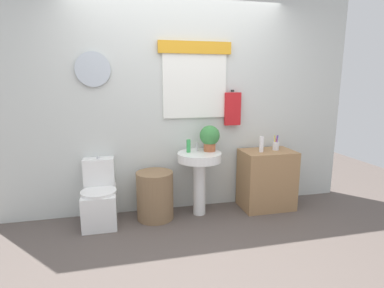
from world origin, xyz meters
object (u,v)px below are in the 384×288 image
(potted_plant, at_px, (210,137))
(toothbrush_cup, at_px, (276,146))
(soap_bottle, at_px, (188,146))
(pedestal_sink, at_px, (199,168))
(lotion_bottle, at_px, (261,144))
(toilet, at_px, (100,199))
(wooden_cabinet, at_px, (267,179))
(laundry_hamper, at_px, (155,195))

(potted_plant, bearing_deg, toothbrush_cup, -2.70)
(potted_plant, distance_m, toothbrush_cup, 0.86)
(potted_plant, xyz_separation_m, toothbrush_cup, (0.85, -0.04, -0.14))
(soap_bottle, distance_m, potted_plant, 0.28)
(pedestal_sink, height_order, lotion_bottle, lotion_bottle)
(toilet, xyz_separation_m, soap_bottle, (1.03, 0.02, 0.56))
(toilet, relative_size, pedestal_sink, 0.97)
(potted_plant, bearing_deg, wooden_cabinet, -4.68)
(soap_bottle, distance_m, toothbrush_cup, 1.11)
(pedestal_sink, relative_size, toothbrush_cup, 4.09)
(toilet, distance_m, wooden_cabinet, 2.02)
(wooden_cabinet, bearing_deg, potted_plant, 175.32)
(toilet, bearing_deg, toothbrush_cup, -0.39)
(laundry_hamper, xyz_separation_m, lotion_bottle, (1.29, -0.04, 0.55))
(soap_bottle, relative_size, lotion_bottle, 0.80)
(toilet, height_order, pedestal_sink, pedestal_sink)
(laundry_hamper, distance_m, soap_bottle, 0.69)
(potted_plant, bearing_deg, toilet, -178.87)
(laundry_hamper, distance_m, potted_plant, 0.94)
(laundry_hamper, distance_m, wooden_cabinet, 1.41)
(toilet, distance_m, potted_plant, 1.44)
(laundry_hamper, relative_size, pedestal_sink, 0.74)
(laundry_hamper, bearing_deg, toothbrush_cup, 0.76)
(pedestal_sink, bearing_deg, soap_bottle, 157.38)
(laundry_hamper, relative_size, soap_bottle, 3.66)
(lotion_bottle, bearing_deg, toothbrush_cup, 15.02)
(toilet, height_order, toothbrush_cup, toothbrush_cup)
(pedestal_sink, xyz_separation_m, toothbrush_cup, (0.99, 0.02, 0.22))
(laundry_hamper, bearing_deg, wooden_cabinet, 0.00)
(potted_plant, bearing_deg, laundry_hamper, -174.88)
(toilet, xyz_separation_m, pedestal_sink, (1.15, -0.03, 0.29))
(soap_bottle, relative_size, potted_plant, 0.50)
(soap_bottle, relative_size, toothbrush_cup, 0.82)
(wooden_cabinet, bearing_deg, laundry_hamper, 180.00)
(toilet, xyz_separation_m, laundry_hamper, (0.62, -0.03, 0.00))
(laundry_hamper, bearing_deg, pedestal_sink, 0.00)
(wooden_cabinet, relative_size, soap_bottle, 4.82)
(toilet, relative_size, lotion_bottle, 3.87)
(laundry_hamper, height_order, potted_plant, potted_plant)
(pedestal_sink, relative_size, lotion_bottle, 3.99)
(potted_plant, distance_m, lotion_bottle, 0.64)
(laundry_hamper, bearing_deg, toilet, 176.79)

